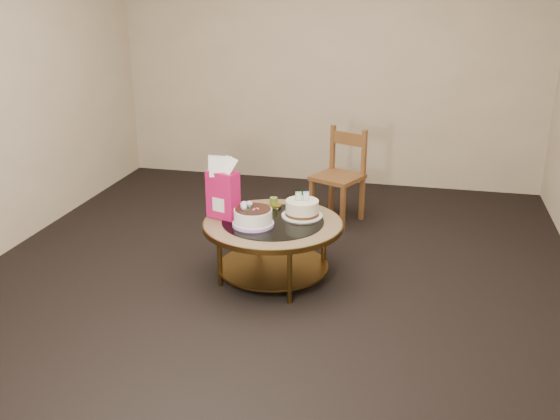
% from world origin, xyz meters
% --- Properties ---
extents(ground, '(5.00, 5.00, 0.00)m').
position_xyz_m(ground, '(0.00, 0.00, 0.00)').
color(ground, black).
rests_on(ground, ground).
extents(room_walls, '(4.52, 5.02, 2.61)m').
position_xyz_m(room_walls, '(0.00, 0.00, 1.54)').
color(room_walls, beige).
rests_on(room_walls, ground).
extents(coffee_table, '(1.02, 1.02, 0.46)m').
position_xyz_m(coffee_table, '(0.00, -0.00, 0.38)').
color(coffee_table, brown).
rests_on(coffee_table, ground).
extents(decorated_cake, '(0.30, 0.30, 0.17)m').
position_xyz_m(decorated_cake, '(-0.12, -0.11, 0.51)').
color(decorated_cake, '#CBA2E5').
rests_on(decorated_cake, coffee_table).
extents(cream_cake, '(0.30, 0.30, 0.19)m').
position_xyz_m(cream_cake, '(0.19, 0.14, 0.52)').
color(cream_cake, white).
rests_on(cream_cake, coffee_table).
extents(gift_bag, '(0.25, 0.21, 0.45)m').
position_xyz_m(gift_bag, '(-0.37, -0.00, 0.68)').
color(gift_bag, '#CF135B').
rests_on(gift_bag, coffee_table).
extents(pillar_candle, '(0.12, 0.12, 0.09)m').
position_xyz_m(pillar_candle, '(-0.06, 0.29, 0.49)').
color(pillar_candle, '#D6B558').
rests_on(pillar_candle, coffee_table).
extents(dining_chair, '(0.52, 0.52, 0.85)m').
position_xyz_m(dining_chair, '(0.30, 1.33, 0.43)').
color(dining_chair, brown).
rests_on(dining_chair, ground).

